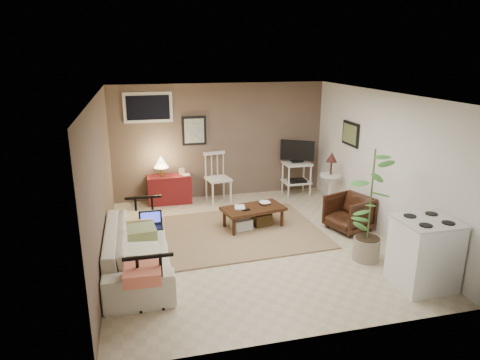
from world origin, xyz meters
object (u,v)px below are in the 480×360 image
object	(u,v)px
stove	(424,253)
spindle_chair	(218,179)
sofa	(137,242)
tv_stand	(297,166)
coffee_table	(253,216)
red_console	(169,187)
potted_plant	(371,202)
armchair	(349,211)
side_table	(331,174)

from	to	relation	value
stove	spindle_chair	bearing A→B (deg)	116.56
sofa	tv_stand	size ratio (longest dim) A/B	1.84
stove	coffee_table	bearing A→B (deg)	124.61
red_console	potted_plant	distance (m)	4.24
armchair	potted_plant	bearing A→B (deg)	-33.38
stove	tv_stand	bearing A→B (deg)	93.65
tv_stand	potted_plant	size ratio (longest dim) A/B	0.69
coffee_table	tv_stand	world-z (taller)	tv_stand
sofa	spindle_chair	bearing A→B (deg)	-32.17
sofa	tv_stand	world-z (taller)	tv_stand
spindle_chair	sofa	bearing A→B (deg)	-122.17
armchair	stove	size ratio (longest dim) A/B	0.71
spindle_chair	stove	distance (m)	4.45
red_console	potted_plant	size ratio (longest dim) A/B	0.58
tv_stand	sofa	bearing A→B (deg)	-142.09
sofa	stove	distance (m)	3.89
armchair	stove	xyz separation A→B (m)	(0.06, -1.94, 0.13)
side_table	potted_plant	xyz separation A→B (m)	(-0.44, -2.22, 0.22)
sofa	stove	bearing A→B (deg)	-109.89
coffee_table	tv_stand	bearing A→B (deg)	47.85
side_table	armchair	world-z (taller)	side_table
coffee_table	red_console	bearing A→B (deg)	128.40
side_table	stove	size ratio (longest dim) A/B	1.19
spindle_chair	side_table	world-z (taller)	side_table
sofa	side_table	xyz separation A→B (m)	(3.76, 1.74, 0.27)
spindle_chair	tv_stand	bearing A→B (deg)	-0.11
armchair	potted_plant	distance (m)	1.27
spindle_chair	stove	bearing A→B (deg)	-63.44
coffee_table	armchair	world-z (taller)	armchair
sofa	armchair	bearing A→B (deg)	-80.30
coffee_table	spindle_chair	bearing A→B (deg)	101.64
spindle_chair	potted_plant	world-z (taller)	potted_plant
side_table	armchair	xyz separation A→B (m)	(-0.16, -1.12, -0.36)
coffee_table	red_console	size ratio (longest dim) A/B	1.15
potted_plant	tv_stand	bearing A→B (deg)	88.48
coffee_table	red_console	distance (m)	2.14
potted_plant	sofa	bearing A→B (deg)	171.74
armchair	red_console	bearing A→B (deg)	-145.58
tv_stand	stove	size ratio (longest dim) A/B	1.26
potted_plant	stove	xyz separation A→B (m)	(0.34, -0.84, -0.45)
potted_plant	coffee_table	bearing A→B (deg)	130.21
red_console	tv_stand	size ratio (longest dim) A/B	0.84
coffee_table	sofa	distance (m)	2.28
spindle_chair	stove	size ratio (longest dim) A/B	1.07
coffee_table	spindle_chair	xyz separation A→B (m)	(-0.32, 1.57, 0.25)
coffee_table	armchair	size ratio (longest dim) A/B	1.72
sofa	side_table	size ratio (longest dim) A/B	1.96
red_console	tv_stand	distance (m)	2.76
spindle_chair	potted_plant	xyz separation A→B (m)	(1.65, -3.14, 0.44)
red_console	tv_stand	bearing A→B (deg)	-2.41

